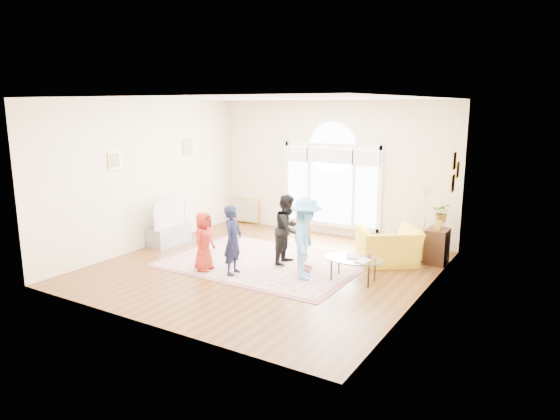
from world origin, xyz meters
The scene contains 18 objects.
ground centered at (0.00, 0.00, 0.00)m, with size 6.00×6.00×0.00m, color #583013.
room_shell centered at (0.01, 2.83, 1.57)m, with size 6.00×6.00×6.00m.
area_rug centered at (-0.16, 0.28, 0.01)m, with size 3.60×2.60×0.02m, color beige.
rug_border centered at (-0.16, 0.28, 0.01)m, with size 3.80×2.80×0.01m, color #99565F.
tv_console centered at (-2.75, 0.30, 0.21)m, with size 0.45×1.00×0.42m, color gray.
television centered at (-2.74, 0.30, 0.73)m, with size 0.17×1.08×0.62m.
coffee_table centered at (1.77, 0.19, 0.40)m, with size 1.12×0.76×0.54m.
armchair centered at (1.97, 1.44, 0.37)m, with size 1.13×0.99×0.73m, color gold.
side_cabinet centered at (2.78, 2.01, 0.35)m, with size 0.40×0.50×0.70m, color black.
floor_lamp centered at (2.51, 1.98, 1.28)m, with size 0.28×0.28×1.51m.
plant_pedestal centered at (2.70, 2.62, 0.35)m, with size 0.20×0.20×0.70m, color white.
potted_plant centered at (2.70, 2.62, 0.91)m, with size 0.38×0.33×0.42m, color #33722D.
leaning_picture centered at (-2.46, 2.90, 0.00)m, with size 0.80×0.05×0.62m, color tan.
child_red centered at (-0.86, -0.73, 0.58)m, with size 0.55×0.36×1.12m, color #A9291B.
child_navy centered at (-0.25, -0.64, 0.66)m, with size 0.47×0.31×1.29m, color #151934.
child_black centered at (0.28, 0.44, 0.71)m, with size 0.67×0.52×1.37m, color black.
child_pink centered at (0.76, 0.17, 0.72)m, with size 0.82×0.34×1.41m, color #E7A2A7.
child_blue centered at (1.00, -0.16, 0.76)m, with size 0.96×0.55×1.48m, color #60ACED.
Camera 1 is at (5.04, -7.72, 3.08)m, focal length 32.00 mm.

